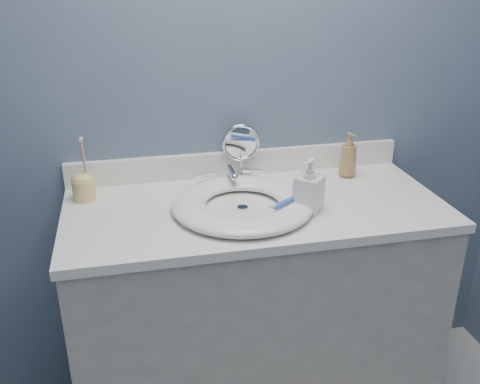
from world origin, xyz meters
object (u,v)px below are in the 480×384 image
object	(u,v)px
soap_bottle_amber	(348,155)
toothbrush_holder	(84,186)
makeup_mirror	(241,149)
soap_bottle_clear	(309,186)

from	to	relation	value
soap_bottle_amber	toothbrush_holder	bearing A→B (deg)	168.44
makeup_mirror	soap_bottle_amber	bearing A→B (deg)	-9.00
makeup_mirror	toothbrush_holder	bearing A→B (deg)	-170.61
soap_bottle_clear	soap_bottle_amber	bearing A→B (deg)	89.74
makeup_mirror	soap_bottle_amber	world-z (taller)	makeup_mirror
makeup_mirror	toothbrush_holder	world-z (taller)	toothbrush_holder
soap_bottle_amber	soap_bottle_clear	bearing A→B (deg)	-145.42
soap_bottle_amber	soap_bottle_clear	distance (m)	0.34
soap_bottle_clear	toothbrush_holder	bearing A→B (deg)	-156.22
makeup_mirror	toothbrush_holder	xyz separation A→B (m)	(-0.54, -0.08, -0.06)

